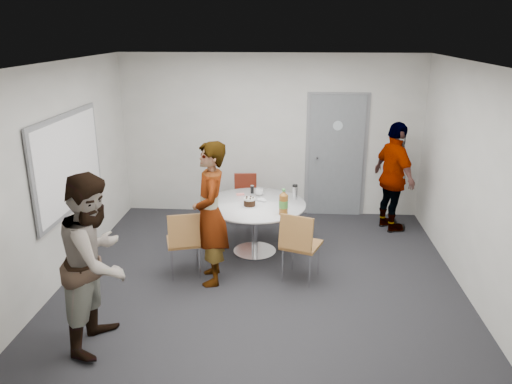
# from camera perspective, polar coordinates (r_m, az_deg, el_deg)

# --- Properties ---
(floor) EXTENTS (5.00, 5.00, 0.00)m
(floor) POSITION_cam_1_polar(r_m,az_deg,el_deg) (6.50, 0.63, -9.99)
(floor) COLOR black
(floor) RESTS_ON ground
(ceiling) EXTENTS (5.00, 5.00, 0.00)m
(ceiling) POSITION_cam_1_polar(r_m,az_deg,el_deg) (5.74, 0.72, 14.48)
(ceiling) COLOR silver
(ceiling) RESTS_ON wall_back
(wall_back) EXTENTS (5.00, 0.00, 5.00)m
(wall_back) POSITION_cam_1_polar(r_m,az_deg,el_deg) (8.40, 1.70, 6.42)
(wall_back) COLOR #B5B3AC
(wall_back) RESTS_ON floor
(wall_left) EXTENTS (0.00, 5.00, 5.00)m
(wall_left) POSITION_cam_1_polar(r_m,az_deg,el_deg) (6.61, -21.52, 1.81)
(wall_left) COLOR #B5B3AC
(wall_left) RESTS_ON floor
(wall_right) EXTENTS (0.00, 5.00, 5.00)m
(wall_right) POSITION_cam_1_polar(r_m,az_deg,el_deg) (6.35, 23.81, 0.88)
(wall_right) COLOR #B5B3AC
(wall_right) RESTS_ON floor
(wall_front) EXTENTS (5.00, 0.00, 5.00)m
(wall_front) POSITION_cam_1_polar(r_m,az_deg,el_deg) (3.67, -1.70, -9.95)
(wall_front) COLOR #B5B3AC
(wall_front) RESTS_ON floor
(door) EXTENTS (1.02, 0.17, 2.12)m
(door) POSITION_cam_1_polar(r_m,az_deg,el_deg) (8.48, 9.13, 4.07)
(door) COLOR slate
(door) RESTS_ON wall_back
(whiteboard) EXTENTS (0.04, 1.90, 1.25)m
(whiteboard) POSITION_cam_1_polar(r_m,az_deg,el_deg) (6.74, -20.61, 3.11)
(whiteboard) COLOR slate
(whiteboard) RESTS_ON wall_left
(table) EXTENTS (1.43, 1.43, 1.10)m
(table) POSITION_cam_1_polar(r_m,az_deg,el_deg) (6.98, 0.11, -2.09)
(table) COLOR white
(table) RESTS_ON floor
(chair_near_left) EXTENTS (0.53, 0.56, 0.90)m
(chair_near_left) POSITION_cam_1_polar(r_m,az_deg,el_deg) (6.40, -8.19, -5.21)
(chair_near_left) COLOR brown
(chair_near_left) RESTS_ON floor
(chair_near_right) EXTENTS (0.57, 0.60, 0.93)m
(chair_near_right) POSITION_cam_1_polar(r_m,az_deg,el_deg) (6.23, 4.93, -5.57)
(chair_near_right) COLOR brown
(chair_near_right) RESTS_ON floor
(chair_far) EXTENTS (0.42, 0.46, 0.81)m
(chair_far) POSITION_cam_1_polar(r_m,az_deg,el_deg) (8.19, -1.19, -0.15)
(chair_far) COLOR maroon
(chair_far) RESTS_ON floor
(person_main) EXTENTS (0.54, 0.73, 1.81)m
(person_main) POSITION_cam_1_polar(r_m,az_deg,el_deg) (6.15, -5.22, -2.51)
(person_main) COLOR #A5C6EA
(person_main) RESTS_ON floor
(person_left) EXTENTS (0.73, 0.91, 1.80)m
(person_left) POSITION_cam_1_polar(r_m,az_deg,el_deg) (5.19, -17.79, -7.53)
(person_left) COLOR white
(person_left) RESTS_ON floor
(person_right) EXTENTS (0.76, 1.10, 1.73)m
(person_right) POSITION_cam_1_polar(r_m,az_deg,el_deg) (8.03, 15.49, 1.64)
(person_right) COLOR black
(person_right) RESTS_ON floor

